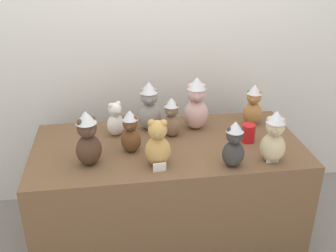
{
  "coord_description": "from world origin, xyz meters",
  "views": [
    {
      "loc": [
        -0.3,
        -1.78,
        1.83
      ],
      "look_at": [
        0.0,
        0.25,
        0.83
      ],
      "focal_mm": 42.1,
      "sensor_mm": 36.0,
      "label": 1
    }
  ],
  "objects_px": {
    "teddy_bear_blush": "(196,104)",
    "party_cup_red": "(248,133)",
    "teddy_bear_honey": "(158,144)",
    "teddy_bear_ash": "(149,107)",
    "teddy_bear_sand": "(274,137)",
    "teddy_bear_chestnut": "(131,132)",
    "teddy_bear_cocoa": "(88,139)",
    "display_table": "(168,194)",
    "teddy_bear_snow": "(116,120)",
    "teddy_bear_mocha": "(171,118)",
    "teddy_bear_charcoal": "(234,145)",
    "teddy_bear_caramel": "(253,105)"
  },
  "relations": [
    {
      "from": "teddy_bear_mocha",
      "to": "teddy_bear_honey",
      "type": "xyz_separation_m",
      "value": [
        -0.12,
        -0.33,
        0.0
      ]
    },
    {
      "from": "display_table",
      "to": "teddy_bear_snow",
      "type": "relative_size",
      "value": 7.26
    },
    {
      "from": "party_cup_red",
      "to": "teddy_bear_snow",
      "type": "bearing_deg",
      "value": 165.52
    },
    {
      "from": "teddy_bear_sand",
      "to": "party_cup_red",
      "type": "relative_size",
      "value": 2.72
    },
    {
      "from": "teddy_bear_blush",
      "to": "party_cup_red",
      "type": "bearing_deg",
      "value": -31.67
    },
    {
      "from": "teddy_bear_cocoa",
      "to": "teddy_bear_mocha",
      "type": "xyz_separation_m",
      "value": [
        0.49,
        0.26,
        -0.03
      ]
    },
    {
      "from": "teddy_bear_chestnut",
      "to": "teddy_bear_blush",
      "type": "relative_size",
      "value": 0.74
    },
    {
      "from": "teddy_bear_caramel",
      "to": "teddy_bear_ash",
      "type": "bearing_deg",
      "value": -153.32
    },
    {
      "from": "teddy_bear_mocha",
      "to": "teddy_bear_sand",
      "type": "distance_m",
      "value": 0.62
    },
    {
      "from": "teddy_bear_charcoal",
      "to": "party_cup_red",
      "type": "height_order",
      "value": "teddy_bear_charcoal"
    },
    {
      "from": "party_cup_red",
      "to": "teddy_bear_mocha",
      "type": "bearing_deg",
      "value": 162.56
    },
    {
      "from": "teddy_bear_cocoa",
      "to": "teddy_bear_snow",
      "type": "relative_size",
      "value": 1.42
    },
    {
      "from": "teddy_bear_charcoal",
      "to": "teddy_bear_caramel",
      "type": "bearing_deg",
      "value": 62.68
    },
    {
      "from": "teddy_bear_ash",
      "to": "teddy_bear_sand",
      "type": "distance_m",
      "value": 0.79
    },
    {
      "from": "teddy_bear_honey",
      "to": "teddy_bear_cocoa",
      "type": "bearing_deg",
      "value": -179.18
    },
    {
      "from": "teddy_bear_mocha",
      "to": "teddy_bear_blush",
      "type": "distance_m",
      "value": 0.19
    },
    {
      "from": "teddy_bear_sand",
      "to": "teddy_bear_blush",
      "type": "bearing_deg",
      "value": 149.48
    },
    {
      "from": "teddy_bear_ash",
      "to": "teddy_bear_charcoal",
      "type": "height_order",
      "value": "teddy_bear_ash"
    },
    {
      "from": "teddy_bear_cocoa",
      "to": "teddy_bear_sand",
      "type": "relative_size",
      "value": 1.04
    },
    {
      "from": "display_table",
      "to": "teddy_bear_charcoal",
      "type": "relative_size",
      "value": 6.06
    },
    {
      "from": "teddy_bear_mocha",
      "to": "teddy_bear_caramel",
      "type": "xyz_separation_m",
      "value": [
        0.55,
        0.09,
        0.01
      ]
    },
    {
      "from": "teddy_bear_honey",
      "to": "teddy_bear_sand",
      "type": "height_order",
      "value": "teddy_bear_sand"
    },
    {
      "from": "teddy_bear_caramel",
      "to": "teddy_bear_honey",
      "type": "bearing_deg",
      "value": -119.58
    },
    {
      "from": "teddy_bear_charcoal",
      "to": "party_cup_red",
      "type": "relative_size",
      "value": 2.39
    },
    {
      "from": "teddy_bear_snow",
      "to": "teddy_bear_blush",
      "type": "relative_size",
      "value": 0.64
    },
    {
      "from": "teddy_bear_sand",
      "to": "teddy_bear_cocoa",
      "type": "bearing_deg",
      "value": -162.33
    },
    {
      "from": "teddy_bear_chestnut",
      "to": "teddy_bear_blush",
      "type": "height_order",
      "value": "teddy_bear_blush"
    },
    {
      "from": "teddy_bear_honey",
      "to": "teddy_bear_sand",
      "type": "bearing_deg",
      "value": 6.09
    },
    {
      "from": "teddy_bear_sand",
      "to": "party_cup_red",
      "type": "bearing_deg",
      "value": 126.68
    },
    {
      "from": "teddy_bear_snow",
      "to": "teddy_bear_sand",
      "type": "height_order",
      "value": "teddy_bear_sand"
    },
    {
      "from": "teddy_bear_ash",
      "to": "teddy_bear_cocoa",
      "type": "bearing_deg",
      "value": -127.82
    },
    {
      "from": "teddy_bear_cocoa",
      "to": "teddy_bear_chestnut",
      "type": "xyz_separation_m",
      "value": [
        0.23,
        0.11,
        -0.03
      ]
    },
    {
      "from": "teddy_bear_cocoa",
      "to": "party_cup_red",
      "type": "distance_m",
      "value": 0.94
    },
    {
      "from": "teddy_bear_cocoa",
      "to": "party_cup_red",
      "type": "xyz_separation_m",
      "value": [
        0.93,
        0.13,
        -0.1
      ]
    },
    {
      "from": "teddy_bear_honey",
      "to": "teddy_bear_snow",
      "type": "relative_size",
      "value": 1.23
    },
    {
      "from": "teddy_bear_honey",
      "to": "teddy_bear_caramel",
      "type": "height_order",
      "value": "teddy_bear_caramel"
    },
    {
      "from": "teddy_bear_ash",
      "to": "teddy_bear_snow",
      "type": "height_order",
      "value": "teddy_bear_ash"
    },
    {
      "from": "teddy_bear_blush",
      "to": "teddy_bear_honey",
      "type": "bearing_deg",
      "value": -117.8
    },
    {
      "from": "teddy_bear_snow",
      "to": "teddy_bear_charcoal",
      "type": "height_order",
      "value": "teddy_bear_charcoal"
    },
    {
      "from": "teddy_bear_honey",
      "to": "teddy_bear_caramel",
      "type": "distance_m",
      "value": 0.79
    },
    {
      "from": "teddy_bear_ash",
      "to": "teddy_bear_chestnut",
      "type": "distance_m",
      "value": 0.3
    },
    {
      "from": "teddy_bear_caramel",
      "to": "display_table",
      "type": "bearing_deg",
      "value": -132.91
    },
    {
      "from": "teddy_bear_cocoa",
      "to": "teddy_bear_snow",
      "type": "height_order",
      "value": "teddy_bear_cocoa"
    },
    {
      "from": "teddy_bear_chestnut",
      "to": "teddy_bear_honey",
      "type": "height_order",
      "value": "teddy_bear_honey"
    },
    {
      "from": "teddy_bear_sand",
      "to": "teddy_bear_honey",
      "type": "bearing_deg",
      "value": -160.37
    },
    {
      "from": "teddy_bear_cocoa",
      "to": "teddy_bear_blush",
      "type": "distance_m",
      "value": 0.74
    },
    {
      "from": "teddy_bear_caramel",
      "to": "teddy_bear_sand",
      "type": "height_order",
      "value": "teddy_bear_sand"
    },
    {
      "from": "teddy_bear_mocha",
      "to": "teddy_bear_charcoal",
      "type": "bearing_deg",
      "value": -36.76
    },
    {
      "from": "display_table",
      "to": "teddy_bear_chestnut",
      "type": "xyz_separation_m",
      "value": [
        -0.22,
        -0.05,
        0.48
      ]
    },
    {
      "from": "display_table",
      "to": "teddy_bear_cocoa",
      "type": "distance_m",
      "value": 0.7
    }
  ]
}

